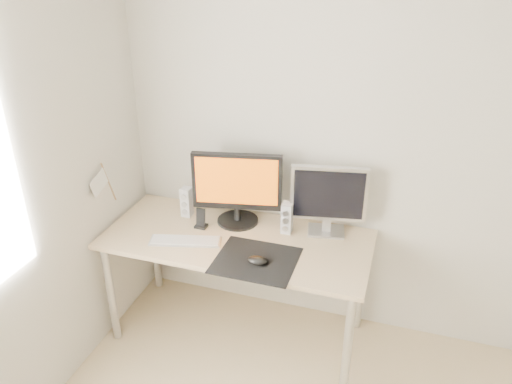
# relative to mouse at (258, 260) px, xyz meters

# --- Properties ---
(wall_back) EXTENTS (3.50, 0.00, 3.50)m
(wall_back) POSITION_rel_mouse_xyz_m (0.73, 0.60, 0.50)
(wall_back) COLOR silver
(wall_back) RESTS_ON ground
(mousepad) EXTENTS (0.45, 0.40, 0.00)m
(mousepad) POSITION_rel_mouse_xyz_m (-0.02, 0.03, -0.02)
(mousepad) COLOR black
(mousepad) RESTS_ON desk
(mouse) EXTENTS (0.12, 0.07, 0.04)m
(mouse) POSITION_rel_mouse_xyz_m (0.00, 0.00, 0.00)
(mouse) COLOR black
(mouse) RESTS_ON mousepad
(desk) EXTENTS (1.60, 0.70, 0.73)m
(desk) POSITION_rel_mouse_xyz_m (-0.20, 0.23, -0.10)
(desk) COLOR #D1B587
(desk) RESTS_ON ground
(main_monitor) EXTENTS (0.55, 0.31, 0.47)m
(main_monitor) POSITION_rel_mouse_xyz_m (-0.26, 0.40, 0.23)
(main_monitor) COLOR black
(main_monitor) RESTS_ON desk
(second_monitor) EXTENTS (0.45, 0.20, 0.43)m
(second_monitor) POSITION_rel_mouse_xyz_m (0.29, 0.45, 0.22)
(second_monitor) COLOR silver
(second_monitor) RESTS_ON desk
(speaker_left) EXTENTS (0.06, 0.08, 0.19)m
(speaker_left) POSITION_rel_mouse_xyz_m (-0.60, 0.39, 0.07)
(speaker_left) COLOR white
(speaker_left) RESTS_ON desk
(speaker_right) EXTENTS (0.06, 0.08, 0.19)m
(speaker_right) POSITION_rel_mouse_xyz_m (0.06, 0.38, 0.07)
(speaker_right) COLOR silver
(speaker_right) RESTS_ON desk
(keyboard) EXTENTS (0.44, 0.22, 0.02)m
(keyboard) POSITION_rel_mouse_xyz_m (-0.48, 0.09, -0.02)
(keyboard) COLOR #B3B3B5
(keyboard) RESTS_ON desk
(phone_dock) EXTENTS (0.07, 0.06, 0.13)m
(phone_dock) POSITION_rel_mouse_xyz_m (-0.46, 0.27, 0.01)
(phone_dock) COLOR black
(phone_dock) RESTS_ON desk
(pennant) EXTENTS (0.01, 0.23, 0.29)m
(pennant) POSITION_rel_mouse_xyz_m (-0.99, 0.08, 0.29)
(pennant) COLOR #A57F54
(pennant) RESTS_ON wall_left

